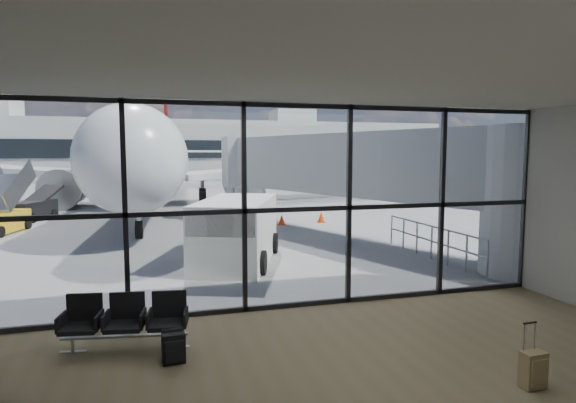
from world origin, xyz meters
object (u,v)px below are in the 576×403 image
backpack (174,348)px  suitcase (534,369)px  airliner (158,157)px  seating_row (126,318)px  belt_loader (32,209)px  service_van (236,231)px

backpack → suitcase: size_ratio=0.57×
suitcase → airliner: bearing=96.5°
seating_row → airliner: size_ratio=0.05×
seating_row → belt_loader: (-5.48, 18.65, 0.04)m
backpack → belt_loader: 20.53m
seating_row → belt_loader: 19.43m
airliner → seating_row: bearing=-88.3°
seating_row → belt_loader: belt_loader is taller
airliner → backpack: bearing=-86.6°
seating_row → suitcase: suitcase is taller
service_van → backpack: bearing=-87.0°
backpack → service_van: (2.20, 6.90, 0.76)m
seating_row → suitcase: size_ratio=2.23×
airliner → belt_loader: size_ratio=10.30×
belt_loader → airliner: bearing=71.4°
belt_loader → backpack: bearing=-52.1°
seating_row → backpack: bearing=-40.3°
airliner → belt_loader: airliner is taller
backpack → belt_loader: (-6.25, 19.55, 0.31)m
backpack → suitcase: 5.51m
seating_row → suitcase: bearing=-19.7°
airliner → service_van: airliner is taller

